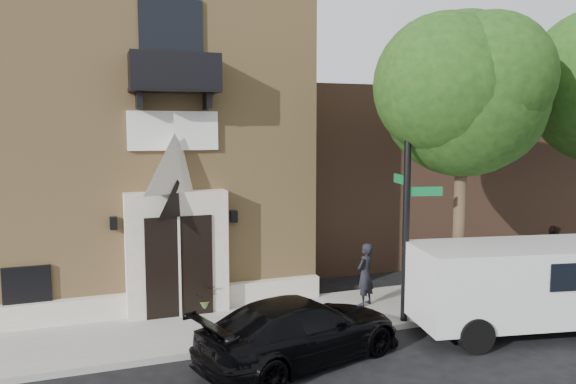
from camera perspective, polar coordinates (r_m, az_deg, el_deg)
name	(u,v)px	position (r m, az deg, el deg)	size (l,w,h in m)	color
ground	(244,352)	(13.05, -4.52, -15.89)	(120.00, 120.00, 0.00)	black
sidewalk	(266,322)	(14.63, -2.27, -13.03)	(42.00, 3.00, 0.15)	gray
church	(89,138)	(19.59, -19.54, 5.17)	(12.20, 11.01, 9.30)	#AB8450
neighbour_building	(451,168)	(25.69, 16.27, 2.32)	(18.00, 8.00, 6.40)	brown
street_tree_left	(467,92)	(15.15, 17.74, 9.61)	(4.97, 4.38, 7.77)	#38281C
black_sedan	(301,330)	(12.31, 1.36, -13.83)	(1.94, 4.77, 1.38)	black
cargo_van	(529,283)	(14.99, 23.32, -8.52)	(5.64, 3.05, 2.18)	silver
street_sign	(407,195)	(14.10, 12.02, -0.30)	(0.99, 1.11, 6.32)	black
fire_hydrant	(447,297)	(15.51, 15.85, -10.24)	(0.48, 0.38, 0.84)	#B50200
dumpster	(501,278)	(17.29, 20.83, -8.17)	(1.94, 1.52, 1.11)	#103A1C
planter	(204,298)	(15.20, -8.48, -10.59)	(0.66, 0.57, 0.73)	#51652F
pedestrian_near	(365,274)	(15.57, 7.85, -8.28)	(0.63, 0.41, 1.71)	black
pedestrian_far	(553,251)	(20.36, 25.29, -5.41)	(0.81, 0.63, 1.66)	#30211E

